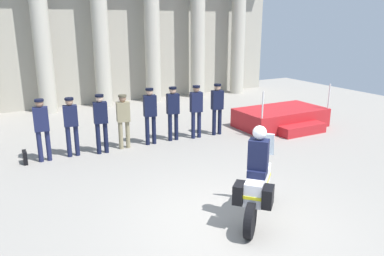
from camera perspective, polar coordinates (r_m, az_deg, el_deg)
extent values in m
plane|color=gray|center=(7.53, 5.41, -13.83)|extent=(28.20, 28.20, 0.00)
cube|color=#A49F91|center=(18.01, -14.63, 15.85)|extent=(18.63, 0.30, 7.73)
cylinder|color=#B2AD9E|center=(16.63, -21.89, 13.55)|extent=(0.70, 0.70, 6.73)
cylinder|color=#B2AD9E|center=(17.09, -13.70, 14.25)|extent=(0.70, 0.70, 6.73)
cylinder|color=#B2AD9E|center=(17.86, -6.05, 14.65)|extent=(0.70, 0.70, 6.73)
cylinder|color=#B2AD9E|center=(18.90, 0.88, 14.80)|extent=(0.70, 0.70, 6.73)
cylinder|color=#B2AD9E|center=(20.17, 7.02, 14.75)|extent=(0.70, 0.70, 6.73)
cube|color=#B21E23|center=(14.12, 13.20, 1.57)|extent=(3.17, 1.77, 0.66)
cube|color=#B21E23|center=(13.37, 16.35, -0.20)|extent=(1.74, 0.50, 0.33)
cylinder|color=silver|center=(12.40, 10.64, 3.46)|extent=(0.05, 0.05, 0.90)
cylinder|color=silver|center=(14.45, 20.01, 4.52)|extent=(0.05, 0.05, 0.90)
cylinder|color=#191E42|center=(11.05, -22.01, -2.63)|extent=(0.13, 0.13, 0.86)
cylinder|color=#191E42|center=(11.08, -20.89, -2.48)|extent=(0.13, 0.13, 0.86)
cube|color=#191E42|center=(10.86, -21.85, 1.26)|extent=(0.41, 0.27, 0.66)
sphere|color=#997056|center=(10.77, -22.09, 3.49)|extent=(0.21, 0.21, 0.21)
cylinder|color=black|center=(10.75, -22.13, 3.90)|extent=(0.24, 0.24, 0.06)
cylinder|color=#141938|center=(11.18, -18.13, -1.97)|extent=(0.13, 0.13, 0.89)
cylinder|color=#141938|center=(11.22, -17.03, -1.82)|extent=(0.13, 0.13, 0.89)
cube|color=#141938|center=(11.00, -17.90, 1.77)|extent=(0.41, 0.27, 0.59)
sphere|color=tan|center=(10.92, -18.08, 3.80)|extent=(0.21, 0.21, 0.21)
cylinder|color=black|center=(10.90, -18.11, 4.21)|extent=(0.24, 0.24, 0.06)
cylinder|color=black|center=(11.19, -13.98, -1.59)|extent=(0.13, 0.13, 0.91)
cylinder|color=black|center=(11.24, -12.89, -1.43)|extent=(0.13, 0.13, 0.91)
cube|color=black|center=(11.01, -13.69, 2.27)|extent=(0.41, 0.27, 0.61)
sphere|color=beige|center=(10.93, -13.82, 4.36)|extent=(0.21, 0.21, 0.21)
cylinder|color=black|center=(10.91, -13.85, 4.77)|extent=(0.24, 0.24, 0.06)
cylinder|color=#847A5B|center=(11.49, -10.72, -1.10)|extent=(0.13, 0.13, 0.84)
cylinder|color=#847A5B|center=(11.56, -9.68, -0.95)|extent=(0.13, 0.13, 0.84)
cube|color=#847A5B|center=(11.34, -10.37, 2.43)|extent=(0.41, 0.27, 0.59)
sphere|color=#997056|center=(11.26, -10.47, 4.41)|extent=(0.21, 0.21, 0.21)
cylinder|color=#4F4937|center=(11.24, -10.49, 4.80)|extent=(0.24, 0.24, 0.06)
cylinder|color=black|center=(11.74, -6.76, -0.41)|extent=(0.13, 0.13, 0.90)
cylinder|color=black|center=(11.81, -5.77, -0.27)|extent=(0.13, 0.13, 0.90)
cube|color=black|center=(11.58, -6.38, 3.35)|extent=(0.41, 0.27, 0.65)
sphere|color=tan|center=(11.50, -6.44, 5.44)|extent=(0.21, 0.21, 0.21)
cylinder|color=black|center=(11.48, -6.46, 5.83)|extent=(0.24, 0.24, 0.06)
cylinder|color=black|center=(12.07, -3.33, 0.09)|extent=(0.13, 0.13, 0.88)
cylinder|color=black|center=(12.16, -2.39, 0.22)|extent=(0.13, 0.13, 0.88)
cube|color=black|center=(11.93, -2.91, 3.68)|extent=(0.41, 0.27, 0.64)
sphere|color=tan|center=(11.85, -2.94, 5.68)|extent=(0.21, 0.21, 0.21)
cylinder|color=black|center=(11.83, -2.94, 6.06)|extent=(0.24, 0.24, 0.06)
cylinder|color=#141938|center=(12.30, 0.19, 0.41)|extent=(0.13, 0.13, 0.88)
cylinder|color=#141938|center=(12.40, 1.08, 0.54)|extent=(0.13, 0.13, 0.88)
cube|color=#141938|center=(12.17, 0.64, 3.94)|extent=(0.41, 0.27, 0.64)
sphere|color=#997056|center=(12.09, 0.65, 5.92)|extent=(0.21, 0.21, 0.21)
cylinder|color=black|center=(12.07, 0.65, 6.29)|extent=(0.24, 0.24, 0.06)
cylinder|color=black|center=(12.69, 3.36, 0.86)|extent=(0.13, 0.13, 0.88)
cylinder|color=black|center=(12.80, 4.20, 0.98)|extent=(0.13, 0.13, 0.88)
cube|color=black|center=(12.57, 3.84, 4.26)|extent=(0.41, 0.27, 0.63)
sphere|color=tan|center=(12.49, 3.88, 6.15)|extent=(0.21, 0.21, 0.21)
cylinder|color=black|center=(12.48, 3.88, 6.51)|extent=(0.24, 0.24, 0.06)
cylinder|color=black|center=(8.22, 10.61, -8.85)|extent=(0.54, 0.51, 0.64)
cylinder|color=black|center=(6.94, 8.77, -13.67)|extent=(0.56, 0.54, 0.64)
cube|color=silver|center=(7.41, 9.92, -8.29)|extent=(1.13, 1.08, 0.44)
ellipsoid|color=silver|center=(7.42, 10.22, -5.58)|extent=(0.60, 0.59, 0.26)
cube|color=yellow|center=(7.41, 9.91, -8.43)|extent=(1.15, 1.10, 0.06)
cube|color=silver|center=(7.74, 10.85, -2.34)|extent=(0.39, 0.40, 0.47)
cube|color=black|center=(7.00, 7.12, -9.67)|extent=(0.39, 0.38, 0.36)
cube|color=black|center=(6.93, 11.40, -10.15)|extent=(0.39, 0.38, 0.36)
cube|color=#141938|center=(7.18, 9.88, -6.56)|extent=(0.52, 0.52, 0.14)
cube|color=#141938|center=(7.06, 10.01, -3.93)|extent=(0.44, 0.44, 0.56)
sphere|color=silver|center=(6.95, 10.20, -0.69)|extent=(0.26, 0.26, 0.26)
cube|color=black|center=(11.14, -23.92, -4.08)|extent=(0.10, 0.32, 0.36)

